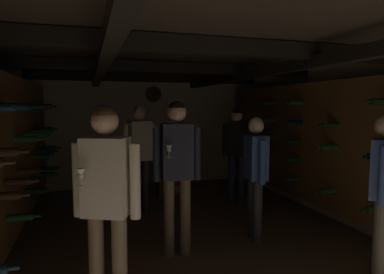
% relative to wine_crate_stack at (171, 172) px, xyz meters
% --- Properties ---
extents(ground_plane, '(8.40, 8.40, 0.00)m').
position_rel_wine_crate_stack_xyz_m(ground_plane, '(-0.28, -2.20, -0.45)').
color(ground_plane, '#7A6651').
extents(room_shell, '(4.72, 6.52, 2.41)m').
position_rel_wine_crate_stack_xyz_m(room_shell, '(-0.28, -1.93, 0.96)').
color(room_shell, beige).
rests_on(room_shell, ground_plane).
extents(wine_crate_stack, '(0.52, 0.35, 0.90)m').
position_rel_wine_crate_stack_xyz_m(wine_crate_stack, '(0.00, 0.00, 0.00)').
color(wine_crate_stack, brown).
rests_on(wine_crate_stack, ground_plane).
extents(display_bottle, '(0.08, 0.08, 0.35)m').
position_rel_wine_crate_stack_xyz_m(display_bottle, '(0.12, 0.05, 0.59)').
color(display_bottle, '#143819').
rests_on(display_bottle, wine_crate_stack).
extents(person_host_center, '(0.54, 0.33, 1.76)m').
position_rel_wine_crate_stack_xyz_m(person_host_center, '(-0.54, -2.54, 0.63)').
color(person_host_center, brown).
rests_on(person_host_center, ground_plane).
extents(person_guest_far_right, '(0.45, 0.41, 1.65)m').
position_rel_wine_crate_stack_xyz_m(person_guest_far_right, '(1.02, -0.75, 0.55)').
color(person_guest_far_right, '#232D4C').
rests_on(person_guest_far_right, ground_plane).
extents(person_guest_mid_right, '(0.26, 0.54, 1.56)m').
position_rel_wine_crate_stack_xyz_m(person_guest_mid_right, '(0.52, -2.39, 0.48)').
color(person_guest_mid_right, '#2D2D33').
rests_on(person_guest_mid_right, ground_plane).
extents(person_guest_near_left, '(0.50, 0.34, 1.71)m').
position_rel_wine_crate_stack_xyz_m(person_guest_near_left, '(-1.36, -3.52, 0.59)').
color(person_guest_near_left, brown).
rests_on(person_guest_near_left, ground_plane).
extents(person_guest_far_left, '(0.52, 0.40, 1.71)m').
position_rel_wine_crate_stack_xyz_m(person_guest_far_left, '(-0.73, -0.98, 0.59)').
color(person_guest_far_left, '#2D2D33').
rests_on(person_guest_far_left, ground_plane).
extents(person_guest_near_right, '(0.41, 0.40, 1.62)m').
position_rel_wine_crate_stack_xyz_m(person_guest_near_right, '(1.22, -3.64, 0.52)').
color(person_guest_near_right, '#4C473D').
rests_on(person_guest_near_right, ground_plane).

